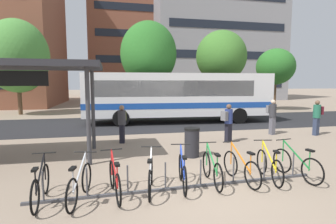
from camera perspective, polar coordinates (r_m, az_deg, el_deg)
name	(u,v)px	position (r m, az deg, el deg)	size (l,w,h in m)	color
ground	(203,189)	(6.80, 7.66, -16.14)	(200.00, 200.00, 0.00)	gray
bus_lane_asphalt	(146,123)	(17.10, -4.81, -2.43)	(80.00, 7.20, 0.01)	#232326
city_bus	(179,95)	(17.35, 2.49, 3.60)	(12.15, 3.29, 3.20)	white
bike_rack	(183,185)	(6.73, 3.32, -15.46)	(7.23, 0.35, 0.70)	#47474C
parked_bicycle_black_0	(41,186)	(6.51, -25.82, -14.16)	(0.52, 1.72, 0.99)	black
parked_bicycle_silver_1	(80,184)	(6.27, -18.53, -14.64)	(0.54, 1.70, 0.99)	black
parked_bicycle_red_2	(115,180)	(6.31, -11.44, -14.28)	(0.52, 1.72, 0.99)	black
parked_bicycle_white_3	(151,176)	(6.46, -3.78, -13.69)	(0.53, 1.70, 0.99)	black
parked_bicycle_blue_4	(183,172)	(6.71, 3.16, -12.90)	(0.52, 1.71, 0.99)	black
parked_bicycle_green_5	(212,169)	(7.00, 9.49, -12.15)	(0.52, 1.72, 0.99)	black
parked_bicycle_orange_6	(241,168)	(7.28, 15.48, -11.57)	(0.52, 1.72, 0.99)	black
parked_bicycle_yellow_7	(269,166)	(7.67, 21.01, -10.86)	(0.53, 1.70, 0.99)	black
parked_bicycle_green_8	(296,165)	(8.08, 25.99, -10.21)	(0.52, 1.71, 0.99)	black
commuter_grey_pack_0	(228,120)	(11.79, 12.85, -1.79)	(0.60, 0.48, 1.68)	black
commuter_olive_pack_1	(122,121)	(11.56, -9.91, -1.99)	(0.42, 0.58, 1.64)	black
commuter_maroon_pack_2	(317,115)	(14.97, 29.55, -0.60)	(0.59, 0.45, 1.74)	#2D3851
commuter_grey_pack_3	(272,114)	(14.23, 21.60, -0.49)	(0.36, 0.54, 1.76)	#565660
trash_bin	(192,142)	(9.36, 5.18, -6.51)	(0.55, 0.55, 1.03)	#232328
street_tree_0	(149,54)	(21.35, -4.22, 12.41)	(4.41, 4.41, 7.41)	brown
street_tree_1	(221,57)	(23.31, 11.43, 11.67)	(4.26, 4.26, 7.01)	brown
street_tree_2	(17,56)	(24.88, -29.82, 10.42)	(4.91, 4.91, 7.68)	brown
street_tree_3	(276,67)	(27.36, 22.23, 9.03)	(3.58, 3.58, 5.84)	brown
building_right_wing	(215,35)	(44.48, 10.12, 16.13)	(19.70, 10.58, 20.51)	gray
building_centre_block	(144,54)	(47.49, -5.11, 12.45)	(18.22, 11.92, 15.40)	brown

